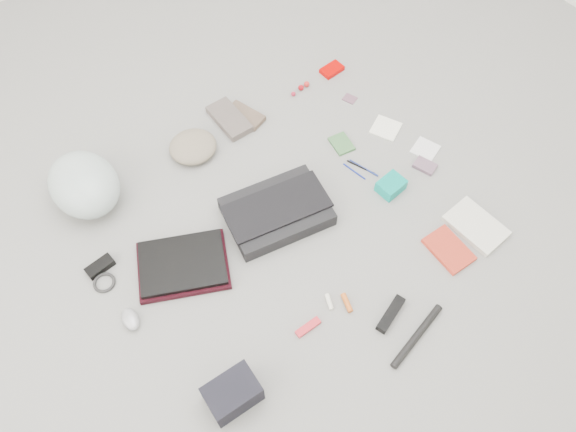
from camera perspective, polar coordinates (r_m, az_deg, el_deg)
ground_plane at (r=2.26m, az=0.00°, el=-0.66°), size 4.00×4.00×0.00m
messenger_bag at (r=2.25m, az=-1.15°, el=0.44°), size 0.44×0.35×0.07m
bag_flap at (r=2.22m, az=-1.17°, el=0.97°), size 0.44×0.26×0.01m
laptop_sleeve at (r=2.19m, az=-10.59°, el=-4.99°), size 0.42×0.37×0.02m
laptop at (r=2.17m, az=-10.69°, el=-4.72°), size 0.39×0.35×0.02m
bike_helmet at (r=2.38m, az=-20.01°, el=3.03°), size 0.28×0.35×0.20m
beanie at (r=2.47m, az=-9.64°, el=6.96°), size 0.25×0.24×0.07m
mitten_left at (r=2.58m, az=-5.98°, el=9.78°), size 0.12×0.23×0.03m
mitten_right at (r=2.59m, az=-4.38°, el=10.15°), size 0.14×0.19×0.03m
power_brick at (r=2.27m, az=-18.55°, el=-4.89°), size 0.11×0.06×0.03m
cable_coil at (r=2.24m, az=-18.17°, el=-6.45°), size 0.10×0.10×0.01m
mouse at (r=2.14m, az=-15.72°, el=-10.06°), size 0.07×0.10×0.04m
camera_bag at (r=1.95m, az=-5.66°, el=-17.52°), size 0.18×0.13×0.11m
multitool at (r=2.06m, az=2.04°, el=-11.22°), size 0.10×0.03×0.02m
toiletry_tube_white at (r=2.10m, az=4.20°, el=-8.69°), size 0.04×0.06×0.02m
toiletry_tube_orange at (r=2.10m, az=5.99°, el=-8.76°), size 0.04×0.08×0.02m
u_lock at (r=2.10m, az=10.39°, el=-9.77°), size 0.16×0.09×0.03m
bike_pump at (r=2.09m, az=12.96°, el=-11.79°), size 0.29×0.10×0.03m
book_red at (r=2.28m, az=16.01°, el=-3.30°), size 0.13×0.19×0.02m
book_white at (r=2.36m, az=18.55°, el=-0.96°), size 0.17×0.24×0.02m
notepad at (r=2.50m, az=5.46°, el=7.32°), size 0.10×0.12×0.01m
pen_blue at (r=2.41m, az=6.76°, el=4.52°), size 0.03×0.12×0.01m
pen_black at (r=2.43m, az=7.40°, el=4.96°), size 0.06×0.13×0.01m
pen_navy at (r=2.43m, az=7.72°, el=4.86°), size 0.05×0.14×0.01m
accordion_wallet at (r=2.36m, az=10.42°, el=3.05°), size 0.12×0.10×0.05m
card_deck at (r=2.48m, az=13.74°, el=4.98°), size 0.09×0.11×0.02m
napkin_top at (r=2.58m, az=9.90°, el=8.80°), size 0.16×0.16×0.01m
napkin_bottom at (r=2.54m, az=13.78°, el=6.62°), size 0.13×0.13×0.01m
lollipop_a at (r=2.68m, az=0.55°, el=12.30°), size 0.03×0.03×0.02m
lollipop_b at (r=2.70m, az=1.33°, el=12.90°), size 0.03×0.03×0.03m
lollipop_c at (r=2.72m, az=1.92°, el=13.24°), size 0.04×0.04×0.03m
altoids_tin at (r=2.79m, az=4.48°, el=14.61°), size 0.11×0.08×0.02m
stamp_sheet at (r=2.68m, az=6.29°, el=11.76°), size 0.07×0.07×0.00m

